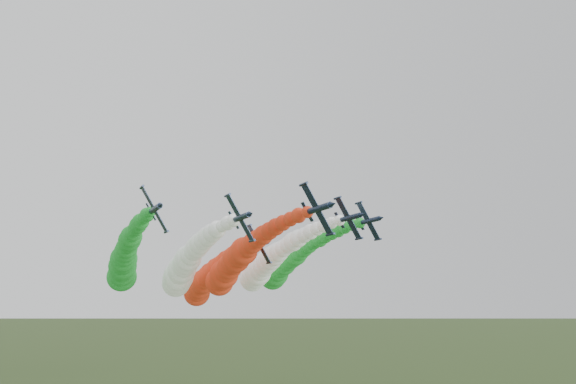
% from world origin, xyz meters
% --- Properties ---
extents(jet_lead, '(10.36, 64.66, 15.21)m').
position_xyz_m(jet_lead, '(-4.16, 31.19, 32.75)').
color(jet_lead, '#111C33').
rests_on(jet_lead, ground).
extents(jet_inner_left, '(10.52, 64.81, 15.36)m').
position_xyz_m(jet_inner_left, '(-11.04, 44.25, 32.70)').
color(jet_inner_left, '#111C33').
rests_on(jet_inner_left, ground).
extents(jet_inner_right, '(10.48, 64.78, 15.33)m').
position_xyz_m(jet_inner_right, '(9.97, 46.53, 34.06)').
color(jet_inner_right, '#111C33').
rests_on(jet_inner_right, ground).
extents(jet_outer_left, '(10.76, 65.06, 15.61)m').
position_xyz_m(jet_outer_left, '(-22.98, 52.03, 34.18)').
color(jet_outer_left, '#111C33').
rests_on(jet_outer_left, ground).
extents(jet_outer_right, '(10.86, 65.16, 15.71)m').
position_xyz_m(jet_outer_right, '(19.39, 54.79, 35.04)').
color(jet_outer_right, '#111C33').
rests_on(jet_outer_right, ground).
extents(jet_trail, '(10.75, 65.04, 15.60)m').
position_xyz_m(jet_trail, '(-0.57, 61.91, 30.50)').
color(jet_trail, '#111C33').
rests_on(jet_trail, ground).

